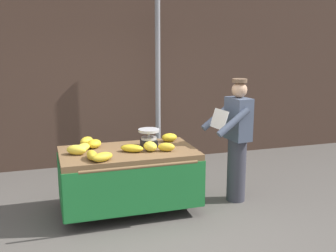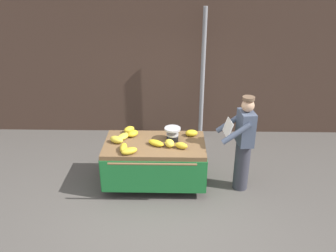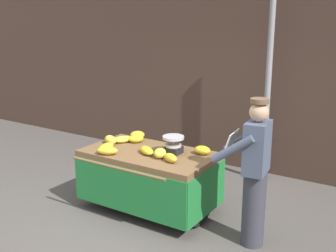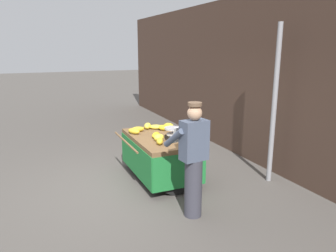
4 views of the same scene
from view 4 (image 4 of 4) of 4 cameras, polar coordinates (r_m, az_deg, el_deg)
The scene contains 16 objects.
ground_plane at distance 5.95m, azimuth -6.96°, elevation -10.71°, with size 60.00×60.00×0.00m, color #514C47.
back_wall at distance 6.92m, azimuth 17.34°, elevation 7.51°, with size 16.00×0.24×3.55m, color #473328.
street_pole at distance 6.10m, azimuth 18.27°, elevation 3.46°, with size 0.09×0.09×2.88m, color gray.
banana_cart at distance 6.10m, azimuth -1.44°, elevation -3.92°, with size 1.76×1.19×0.83m.
weighing_scale at distance 5.78m, azimuth 0.76°, elevation -1.38°, with size 0.28×0.28×0.24m.
banana_bunch_0 at distance 6.25m, azimuth -6.06°, elevation -0.91°, with size 0.14×0.27×0.11m, color gold.
banana_bunch_1 at distance 5.57m, azimuth 3.76°, elevation -2.62°, with size 0.15×0.22×0.12m, color gold.
banana_bunch_2 at distance 6.47m, azimuth -0.74°, elevation -0.30°, with size 0.16×0.22×0.11m, color gold.
banana_bunch_3 at distance 6.38m, azimuth -5.42°, elevation -0.58°, with size 0.12×0.28×0.11m, color gold.
banana_bunch_4 at distance 5.74m, azimuth -1.62°, elevation -2.05°, with size 0.15×0.20×0.13m, color yellow.
banana_bunch_5 at distance 5.55m, azimuth -1.48°, elevation -2.70°, with size 0.12×0.21×0.11m, color gold.
banana_bunch_6 at distance 5.96m, azimuth -2.15°, elevation -1.60°, with size 0.14×0.30×0.10m, color gold.
banana_bunch_7 at distance 6.58m, azimuth -2.11°, elevation -0.16°, with size 0.15×0.28×0.09m, color yellow.
banana_bunch_8 at distance 6.60m, azimuth 0.13°, elevation 0.03°, with size 0.13×0.21×0.12m, color gold.
banana_bunch_9 at distance 6.61m, azimuth -3.64°, elevation 0.02°, with size 0.14×0.25×0.12m, color yellow.
vendor_person at distance 4.69m, azimuth 4.46°, elevation -5.95°, with size 0.61×0.56×1.71m.
Camera 4 is at (5.21, -1.50, 2.45)m, focal length 34.48 mm.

